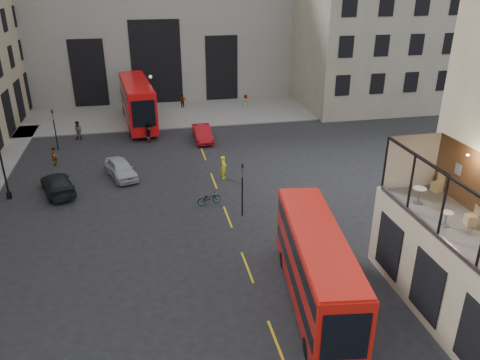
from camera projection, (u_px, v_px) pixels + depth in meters
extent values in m
plane|color=black|center=(320.00, 337.00, 21.03)|extent=(140.00, 140.00, 0.00)
cube|color=black|center=(427.00, 287.00, 21.15)|extent=(0.08, 9.20, 3.00)
cube|color=beige|center=(412.00, 161.00, 24.25)|extent=(3.00, 0.04, 2.90)
cube|color=slate|center=(437.00, 235.00, 20.05)|extent=(0.12, 10.00, 0.18)
cube|color=black|center=(449.00, 176.00, 18.93)|extent=(0.12, 10.00, 0.10)
cube|color=beige|center=(458.00, 169.00, 22.85)|extent=(0.04, 0.45, 0.55)
cylinder|color=#FFD899|center=(468.00, 155.00, 21.15)|extent=(0.12, 0.12, 0.05)
cube|color=tan|center=(458.00, 278.00, 21.33)|extent=(3.00, 11.00, 4.50)
cube|color=slate|center=(468.00, 234.00, 20.39)|extent=(3.00, 10.00, 0.10)
cube|color=gray|center=(152.00, 24.00, 59.34)|extent=(34.00, 10.00, 18.00)
cube|color=black|center=(156.00, 63.00, 56.47)|extent=(6.00, 0.12, 10.00)
cube|color=black|center=(89.00, 74.00, 55.37)|extent=(4.00, 0.12, 8.00)
cube|color=black|center=(222.00, 69.00, 58.37)|extent=(4.00, 0.12, 8.00)
cube|color=#A09881|center=(364.00, 18.00, 56.47)|extent=(16.00, 18.00, 20.00)
cube|color=slate|center=(153.00, 114.00, 53.85)|extent=(40.00, 12.00, 0.12)
cylinder|color=black|center=(242.00, 197.00, 31.00)|extent=(0.10, 0.10, 2.80)
imported|color=black|center=(242.00, 170.00, 30.23)|extent=(0.16, 0.20, 1.00)
cylinder|color=black|center=(56.00, 135.00, 42.68)|extent=(0.10, 0.10, 2.80)
imported|color=black|center=(53.00, 115.00, 41.91)|extent=(0.16, 0.20, 1.00)
cylinder|color=black|center=(3.00, 166.00, 32.92)|extent=(0.14, 0.14, 5.00)
cylinder|color=black|center=(9.00, 195.00, 33.83)|extent=(0.36, 0.36, 0.50)
cylinder|color=black|center=(152.00, 102.00, 49.28)|extent=(0.14, 0.14, 5.00)
cylinder|color=black|center=(154.00, 122.00, 50.20)|extent=(0.36, 0.36, 0.50)
sphere|color=silver|center=(150.00, 77.00, 48.21)|extent=(0.36, 0.36, 0.36)
cube|color=#B0130C|center=(316.00, 266.00, 22.37)|extent=(3.61, 10.23, 3.55)
cube|color=black|center=(315.00, 275.00, 22.58)|extent=(3.57, 9.69, 0.73)
cube|color=black|center=(318.00, 247.00, 21.93)|extent=(3.57, 9.69, 0.73)
cube|color=#B0130C|center=(319.00, 234.00, 21.64)|extent=(3.49, 10.02, 0.11)
cylinder|color=black|center=(283.00, 259.00, 25.91)|extent=(0.38, 0.94, 0.91)
cylinder|color=black|center=(319.00, 258.00, 26.04)|extent=(0.38, 0.94, 0.91)
cylinder|color=black|center=(308.00, 348.00, 19.80)|extent=(0.38, 0.94, 0.91)
cylinder|color=black|center=(355.00, 345.00, 19.93)|extent=(0.38, 0.94, 0.91)
cube|color=red|center=(137.00, 102.00, 49.39)|extent=(3.78, 11.96, 4.17)
cube|color=black|center=(138.00, 107.00, 49.63)|extent=(3.76, 11.33, 0.86)
cube|color=black|center=(136.00, 90.00, 48.87)|extent=(3.76, 11.33, 0.86)
cube|color=red|center=(136.00, 82.00, 48.53)|extent=(3.65, 11.72, 0.13)
cylinder|color=black|center=(125.00, 111.00, 53.15)|extent=(0.40, 1.09, 1.07)
cylinder|color=black|center=(146.00, 110.00, 53.81)|extent=(0.40, 1.09, 1.07)
cylinder|color=black|center=(131.00, 132.00, 46.28)|extent=(0.40, 1.09, 1.07)
cylinder|color=black|center=(156.00, 130.00, 46.94)|extent=(0.40, 1.09, 1.07)
imported|color=#A8ABB0|center=(121.00, 169.00, 37.12)|extent=(3.04, 4.66, 1.47)
imported|color=#A20911|center=(202.00, 133.00, 45.30)|extent=(1.62, 4.50, 1.48)
imported|color=black|center=(58.00, 184.00, 34.54)|extent=(3.32, 5.15, 1.39)
imported|color=gray|center=(209.00, 198.00, 32.92)|extent=(1.80, 0.96, 0.90)
imported|color=#FFF11A|center=(224.00, 167.00, 36.91)|extent=(0.64, 0.78, 1.85)
imported|color=gray|center=(78.00, 131.00, 45.42)|extent=(1.10, 0.99, 1.85)
imported|color=gray|center=(149.00, 133.00, 44.74)|extent=(1.18, 1.37, 1.85)
imported|color=gray|center=(182.00, 101.00, 56.00)|extent=(1.08, 0.75, 1.71)
imported|color=gray|center=(245.00, 101.00, 56.38)|extent=(0.62, 0.83, 1.56)
imported|color=gray|center=(54.00, 156.00, 39.40)|extent=(0.45, 0.63, 1.61)
cylinder|color=white|center=(447.00, 213.00, 20.70)|extent=(0.56, 0.56, 0.04)
cylinder|color=slate|center=(446.00, 219.00, 20.84)|extent=(0.07, 0.07, 0.65)
cylinder|color=slate|center=(445.00, 226.00, 20.97)|extent=(0.41, 0.41, 0.03)
cylinder|color=beige|center=(420.00, 188.00, 22.75)|extent=(0.65, 0.65, 0.04)
cylinder|color=slate|center=(419.00, 196.00, 22.90)|extent=(0.09, 0.09, 0.76)
cylinder|color=slate|center=(417.00, 203.00, 23.06)|extent=(0.48, 0.48, 0.03)
cube|color=tan|center=(471.00, 220.00, 20.97)|extent=(0.53, 0.53, 0.49)
cube|color=tan|center=(477.00, 211.00, 20.79)|extent=(0.13, 0.45, 0.43)
cube|color=tan|center=(437.00, 187.00, 24.22)|extent=(0.56, 0.56, 0.49)
cube|color=tan|center=(441.00, 178.00, 24.12)|extent=(0.16, 0.46, 0.44)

